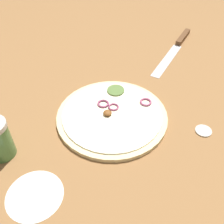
# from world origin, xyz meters

# --- Properties ---
(ground_plane) EXTENTS (3.00, 3.00, 0.00)m
(ground_plane) POSITION_xyz_m (0.00, 0.00, 0.00)
(ground_plane) COLOR olive
(pizza) EXTENTS (0.30, 0.30, 0.03)m
(pizza) POSITION_xyz_m (0.00, -0.00, 0.01)
(pizza) COLOR beige
(pizza) RESTS_ON ground_plane
(knife) EXTENTS (0.27, 0.27, 0.02)m
(knife) POSITION_xyz_m (0.32, -0.36, 0.01)
(knife) COLOR silver
(knife) RESTS_ON ground_plane
(loose_cap) EXTENTS (0.04, 0.04, 0.01)m
(loose_cap) POSITION_xyz_m (-0.11, -0.22, 0.00)
(loose_cap) COLOR beige
(loose_cap) RESTS_ON ground_plane
(flour_patch) EXTENTS (0.12, 0.12, 0.00)m
(flour_patch) POSITION_xyz_m (-0.18, 0.22, 0.00)
(flour_patch) COLOR white
(flour_patch) RESTS_ON ground_plane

